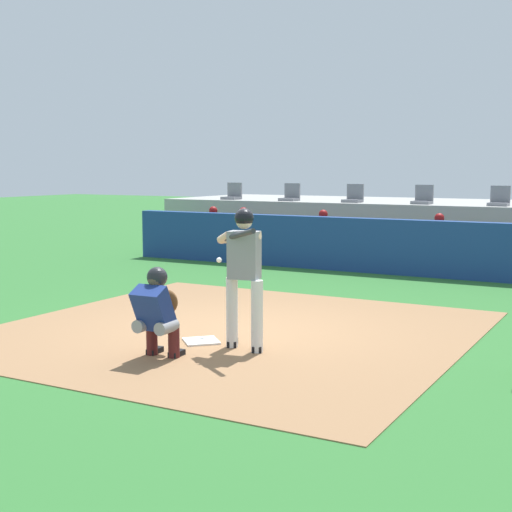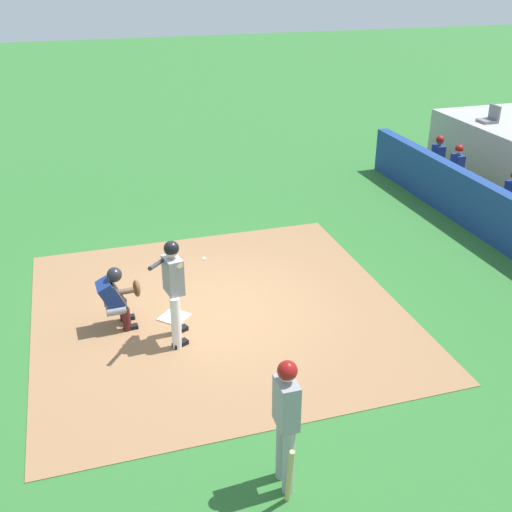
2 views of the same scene
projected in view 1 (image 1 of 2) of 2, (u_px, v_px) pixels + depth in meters
ground_plane at (232, 331)px, 10.33m from camera, size 80.00×80.00×0.00m
dirt_infield at (232, 331)px, 10.33m from camera, size 6.40×6.40×0.01m
home_plate at (201, 341)px, 9.63m from camera, size 0.62×0.62×0.02m
batter_at_plate at (244, 270)px, 9.12m from camera, size 0.78×0.66×1.80m
catcher_crouched at (158, 309)px, 8.77m from camera, size 0.49×1.89×1.13m
dugout_wall at (384, 246)px, 15.91m from camera, size 13.00×0.30×1.20m
dugout_bench at (398, 258)px, 16.82m from camera, size 11.80×0.44×0.45m
dugout_player_0 at (211, 230)px, 19.05m from camera, size 0.49×0.70×1.30m
dugout_player_1 at (241, 232)px, 18.61m from camera, size 0.49×0.70×1.30m
dugout_player_2 at (321, 236)px, 17.54m from camera, size 0.49×0.70×1.30m
dugout_player_3 at (437, 242)px, 16.18m from camera, size 0.49×0.70×1.30m
stands_platform at (438, 227)px, 19.72m from camera, size 15.00×4.40×1.40m
stadium_seat_0 at (233, 195)px, 20.97m from camera, size 0.46×0.46×0.48m
stadium_seat_1 at (290, 196)px, 20.08m from camera, size 0.46×0.46×0.48m
stadium_seat_2 at (354, 197)px, 19.19m from camera, size 0.46×0.46×0.48m
stadium_seat_3 at (423, 199)px, 18.29m from camera, size 0.46×0.46×0.48m
stadium_seat_4 at (499, 200)px, 17.40m from camera, size 0.46×0.46×0.48m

